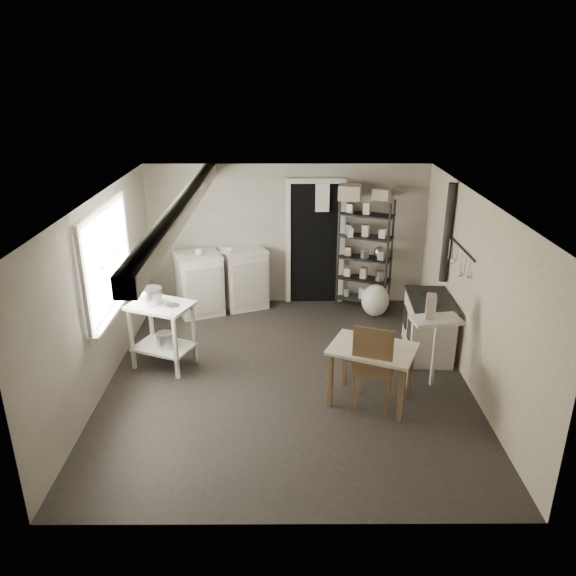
{
  "coord_description": "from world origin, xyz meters",
  "views": [
    {
      "loc": [
        -0.03,
        -6.27,
        3.7
      ],
      "look_at": [
        0.0,
        0.3,
        1.1
      ],
      "focal_mm": 35.0,
      "sensor_mm": 36.0,
      "label": 1
    }
  ],
  "objects_px": {
    "shelf_rack": "(365,251)",
    "stove": "(429,323)",
    "work_table": "(371,373)",
    "chair": "(375,368)",
    "flour_sack": "(375,302)",
    "prep_table": "(163,338)",
    "base_cabinets": "(222,282)",
    "stockpot": "(152,299)"
  },
  "relations": [
    {
      "from": "shelf_rack",
      "to": "work_table",
      "type": "xyz_separation_m",
      "value": [
        -0.28,
        -2.89,
        -0.57
      ]
    },
    {
      "from": "stockpot",
      "to": "work_table",
      "type": "distance_m",
      "value": 2.91
    },
    {
      "from": "chair",
      "to": "stove",
      "type": "bearing_deg",
      "value": 74.86
    },
    {
      "from": "base_cabinets",
      "to": "flour_sack",
      "type": "xyz_separation_m",
      "value": [
        2.44,
        -0.3,
        -0.22
      ]
    },
    {
      "from": "shelf_rack",
      "to": "chair",
      "type": "height_order",
      "value": "shelf_rack"
    },
    {
      "from": "stove",
      "to": "flour_sack",
      "type": "bearing_deg",
      "value": 117.03
    },
    {
      "from": "work_table",
      "to": "prep_table",
      "type": "bearing_deg",
      "value": 161.29
    },
    {
      "from": "work_table",
      "to": "chair",
      "type": "height_order",
      "value": "chair"
    },
    {
      "from": "shelf_rack",
      "to": "chair",
      "type": "xyz_separation_m",
      "value": [
        -0.25,
        -2.95,
        -0.47
      ]
    },
    {
      "from": "base_cabinets",
      "to": "shelf_rack",
      "type": "bearing_deg",
      "value": -18.51
    },
    {
      "from": "work_table",
      "to": "chair",
      "type": "xyz_separation_m",
      "value": [
        0.03,
        -0.06,
        0.1
      ]
    },
    {
      "from": "stockpot",
      "to": "stove",
      "type": "height_order",
      "value": "stockpot"
    },
    {
      "from": "prep_table",
      "to": "shelf_rack",
      "type": "distance_m",
      "value": 3.55
    },
    {
      "from": "base_cabinets",
      "to": "shelf_rack",
      "type": "xyz_separation_m",
      "value": [
        2.3,
        0.12,
        0.49
      ]
    },
    {
      "from": "stockpot",
      "to": "chair",
      "type": "xyz_separation_m",
      "value": [
        2.73,
        -0.97,
        -0.46
      ]
    },
    {
      "from": "prep_table",
      "to": "shelf_rack",
      "type": "xyz_separation_m",
      "value": [
        2.87,
        2.01,
        0.55
      ]
    },
    {
      "from": "stove",
      "to": "flour_sack",
      "type": "height_order",
      "value": "stove"
    },
    {
      "from": "prep_table",
      "to": "flour_sack",
      "type": "distance_m",
      "value": 3.41
    },
    {
      "from": "shelf_rack",
      "to": "stove",
      "type": "bearing_deg",
      "value": -43.89
    },
    {
      "from": "shelf_rack",
      "to": "flour_sack",
      "type": "distance_m",
      "value": 0.84
    },
    {
      "from": "prep_table",
      "to": "work_table",
      "type": "relative_size",
      "value": 0.94
    },
    {
      "from": "stove",
      "to": "chair",
      "type": "bearing_deg",
      "value": -122.05
    },
    {
      "from": "stockpot",
      "to": "stove",
      "type": "xyz_separation_m",
      "value": [
        3.66,
        0.32,
        -0.5
      ]
    },
    {
      "from": "base_cabinets",
      "to": "chair",
      "type": "xyz_separation_m",
      "value": [
        2.05,
        -2.82,
        0.02
      ]
    },
    {
      "from": "stockpot",
      "to": "shelf_rack",
      "type": "xyz_separation_m",
      "value": [
        2.98,
        1.97,
        0.01
      ]
    },
    {
      "from": "stockpot",
      "to": "base_cabinets",
      "type": "xyz_separation_m",
      "value": [
        0.68,
        1.85,
        -0.48
      ]
    },
    {
      "from": "stove",
      "to": "chair",
      "type": "distance_m",
      "value": 1.59
    },
    {
      "from": "flour_sack",
      "to": "stove",
      "type": "bearing_deg",
      "value": -66.63
    },
    {
      "from": "work_table",
      "to": "flour_sack",
      "type": "bearing_deg",
      "value": 80.25
    },
    {
      "from": "stove",
      "to": "flour_sack",
      "type": "xyz_separation_m",
      "value": [
        -0.53,
        1.24,
        -0.2
      ]
    },
    {
      "from": "stove",
      "to": "work_table",
      "type": "distance_m",
      "value": 1.56
    },
    {
      "from": "stockpot",
      "to": "prep_table",
      "type": "bearing_deg",
      "value": -18.64
    },
    {
      "from": "stockpot",
      "to": "work_table",
      "type": "height_order",
      "value": "stockpot"
    },
    {
      "from": "shelf_rack",
      "to": "stove",
      "type": "height_order",
      "value": "shelf_rack"
    },
    {
      "from": "base_cabinets",
      "to": "chair",
      "type": "height_order",
      "value": "chair"
    },
    {
      "from": "base_cabinets",
      "to": "work_table",
      "type": "bearing_deg",
      "value": -75.43
    },
    {
      "from": "shelf_rack",
      "to": "work_table",
      "type": "distance_m",
      "value": 2.96
    },
    {
      "from": "chair",
      "to": "work_table",
      "type": "bearing_deg",
      "value": 139.05
    },
    {
      "from": "flour_sack",
      "to": "stockpot",
      "type": "bearing_deg",
      "value": -153.59
    },
    {
      "from": "prep_table",
      "to": "base_cabinets",
      "type": "relative_size",
      "value": 0.6
    },
    {
      "from": "stockpot",
      "to": "work_table",
      "type": "relative_size",
      "value": 0.31
    },
    {
      "from": "shelf_rack",
      "to": "stove",
      "type": "xyz_separation_m",
      "value": [
        0.68,
        -1.66,
        -0.51
      ]
    }
  ]
}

